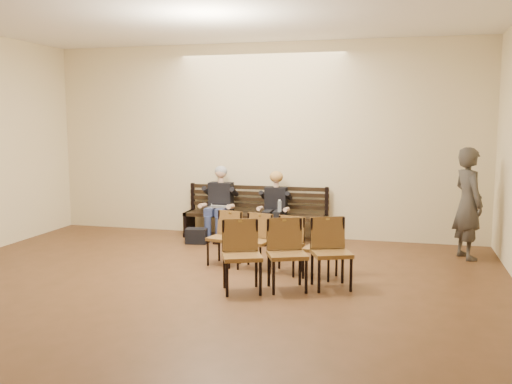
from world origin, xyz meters
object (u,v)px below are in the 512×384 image
Objects in this scene: passerby at (469,195)px; chair_row_front at (270,243)px; bag at (197,236)px; laptop at (218,208)px; chair_row_back at (287,255)px; seated_man at (219,204)px; bench at (255,226)px; water_bottle at (280,212)px; seated_woman at (275,210)px.

chair_row_front is at bearing 94.19° from passerby.
bag is at bearing 151.47° from chair_row_front.
laptop is 0.20× the size of chair_row_back.
passerby reaches higher than seated_man.
seated_man reaches higher than laptop.
water_bottle reaches higher than bench.
chair_row_front is (1.64, -1.43, 0.26)m from bag.
bag is (-0.25, -0.52, -0.50)m from seated_man.
bench is at bearing 10.79° from seated_man.
laptop is 3.21m from chair_row_back.
chair_row_front is at bearing -54.46° from seated_man.
seated_man is 0.64× the size of passerby.
seated_man is at bearing 64.67° from bag.
laptop is at bearing 101.64° from chair_row_back.
seated_woman is 3.07× the size of bag.
seated_man reaches higher than chair_row_back.
seated_man is 1.15× the size of seated_woman.
water_bottle is at bearing 110.19° from chair_row_front.
seated_man is (-0.63, -0.12, 0.40)m from bench.
seated_man is 3.52× the size of bag.
bench is 2.37× the size of seated_woman.
chair_row_back is (0.79, -2.79, -0.10)m from seated_woman.
bench is 0.75m from laptop.
seated_man reaches higher than bench.
bench is 0.76m from seated_man.
bench is 1.09m from bag.
chair_row_back is (-2.35, -2.31, -0.54)m from passerby.
bag is at bearing -157.62° from seated_woman.
seated_woman is 5.07× the size of water_bottle.
water_bottle is (0.14, -0.25, 0.01)m from seated_woman.
chair_row_back is (2.06, -2.26, 0.32)m from bag.
passerby is (4.16, -0.48, 0.36)m from seated_man.
chair_row_front is at bearing -82.29° from water_bottle.
laptop is 0.64m from bag.
bench is at bearing 145.32° from water_bottle.
seated_man is 2.41m from chair_row_front.
chair_row_back is at bearing 110.68° from passerby.
chair_row_front is 0.94m from chair_row_back.
seated_woman is at bearing 22.38° from bag.
bag is at bearing -143.75° from bench.
seated_man is at bearing 167.93° from water_bottle.
seated_man reaches higher than bag.
chair_row_front is at bearing 94.03° from chair_row_back.
chair_row_back is at bearing -74.22° from seated_woman.
seated_man is 4.21m from passerby.
laptop is (0.01, -0.13, -0.06)m from seated_man.
bench is 8.21× the size of laptop.
seated_man reaches higher than chair_row_front.
chair_row_back is (0.42, -0.84, 0.05)m from chair_row_front.
chair_row_front is at bearing -69.76° from bench.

